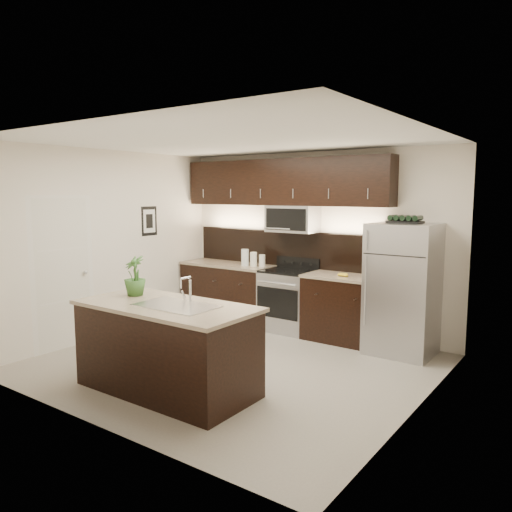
{
  "coord_description": "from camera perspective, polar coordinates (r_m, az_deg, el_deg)",
  "views": [
    {
      "loc": [
        3.66,
        -4.65,
        2.09
      ],
      "look_at": [
        -0.04,
        0.55,
        1.28
      ],
      "focal_mm": 35.0,
      "sensor_mm": 36.0,
      "label": 1
    }
  ],
  "objects": [
    {
      "name": "french_press",
      "position": [
        6.86,
        13.24,
        -1.57
      ],
      "size": [
        0.11,
        0.11,
        0.33
      ],
      "rotation": [
        0.0,
        0.0,
        -0.27
      ],
      "color": "silver",
      "rests_on": "counter_run"
    },
    {
      "name": "sink_faucet",
      "position": [
        5.21,
        -9.01,
        -5.45
      ],
      "size": [
        0.84,
        0.5,
        0.28
      ],
      "color": "silver",
      "rests_on": "island"
    },
    {
      "name": "canisters",
      "position": [
        7.88,
        -0.52,
        -0.3
      ],
      "size": [
        0.39,
        0.19,
        0.26
      ],
      "rotation": [
        0.0,
        0.0,
        0.28
      ],
      "color": "silver",
      "rests_on": "counter_run"
    },
    {
      "name": "plant",
      "position": [
        5.78,
        -13.7,
        -2.21
      ],
      "size": [
        0.29,
        0.29,
        0.45
      ],
      "primitive_type": "imported",
      "rotation": [
        0.0,
        0.0,
        -0.16
      ],
      "color": "#336026",
      "rests_on": "island"
    },
    {
      "name": "counter_run",
      "position": [
        7.73,
        2.4,
        -4.87
      ],
      "size": [
        3.51,
        0.65,
        0.94
      ],
      "color": "black",
      "rests_on": "ground"
    },
    {
      "name": "refrigerator",
      "position": [
        6.75,
        16.41,
        -3.64
      ],
      "size": [
        0.82,
        0.74,
        1.7
      ],
      "primitive_type": "cube",
      "color": "#B2B2B7",
      "rests_on": "ground"
    },
    {
      "name": "room_walls",
      "position": [
        5.97,
        -3.83,
        3.42
      ],
      "size": [
        4.52,
        4.02,
        2.71
      ],
      "color": "silver",
      "rests_on": "ground"
    },
    {
      "name": "bananas",
      "position": [
        7.04,
        9.65,
        -2.08
      ],
      "size": [
        0.16,
        0.12,
        0.05
      ],
      "primitive_type": "ellipsoid",
      "rotation": [
        0.0,
        0.0,
        0.01
      ],
      "color": "yellow",
      "rests_on": "counter_run"
    },
    {
      "name": "ground",
      "position": [
        6.28,
        -2.68,
        -12.23
      ],
      "size": [
        4.5,
        4.5,
        0.0
      ],
      "primitive_type": "plane",
      "color": "gray",
      "rests_on": "ground"
    },
    {
      "name": "island",
      "position": [
        5.43,
        -10.13,
        -10.24
      ],
      "size": [
        1.96,
        0.96,
        0.94
      ],
      "color": "black",
      "rests_on": "ground"
    },
    {
      "name": "wine_rack",
      "position": [
        6.64,
        16.69,
        4.01
      ],
      "size": [
        0.42,
        0.26,
        0.1
      ],
      "color": "black",
      "rests_on": "refrigerator"
    },
    {
      "name": "upper_fixtures",
      "position": [
        7.67,
        3.23,
        7.59
      ],
      "size": [
        3.49,
        0.4,
        1.66
      ],
      "color": "black",
      "rests_on": "counter_run"
    }
  ]
}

